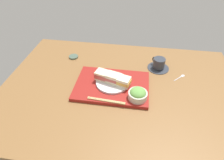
% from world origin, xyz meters
% --- Properties ---
extents(ground_plane, '(1.40, 1.00, 0.03)m').
position_xyz_m(ground_plane, '(0.00, 0.00, -0.01)').
color(ground_plane, brown).
extents(serving_tray, '(0.42, 0.30, 0.02)m').
position_xyz_m(serving_tray, '(-0.05, 0.00, 0.01)').
color(serving_tray, maroon).
rests_on(serving_tray, ground_plane).
extents(sandwich_plate, '(0.19, 0.19, 0.01)m').
position_xyz_m(sandwich_plate, '(-0.05, 0.01, 0.03)').
color(sandwich_plate, silver).
rests_on(sandwich_plate, serving_tray).
extents(sandwich_near, '(0.09, 0.08, 0.05)m').
position_xyz_m(sandwich_near, '(-0.11, 0.03, 0.06)').
color(sandwich_near, beige).
rests_on(sandwich_near, sandwich_plate).
extents(sandwich_middle, '(0.09, 0.08, 0.05)m').
position_xyz_m(sandwich_middle, '(-0.05, 0.01, 0.06)').
color(sandwich_middle, beige).
rests_on(sandwich_middle, sandwich_plate).
extents(sandwich_far, '(0.09, 0.08, 0.05)m').
position_xyz_m(sandwich_far, '(0.02, -0.01, 0.06)').
color(sandwich_far, '#EFE5C1').
rests_on(sandwich_far, sandwich_plate).
extents(salad_bowl, '(0.10, 0.10, 0.06)m').
position_xyz_m(salad_bowl, '(0.10, -0.09, 0.05)').
color(salad_bowl, beige).
rests_on(salad_bowl, serving_tray).
extents(chopsticks_pair, '(0.20, 0.03, 0.01)m').
position_xyz_m(chopsticks_pair, '(-0.06, -0.14, 0.02)').
color(chopsticks_pair, tan).
rests_on(chopsticks_pair, serving_tray).
extents(coffee_cup, '(0.14, 0.14, 0.07)m').
position_xyz_m(coffee_cup, '(0.23, 0.23, 0.03)').
color(coffee_cup, '#333842').
rests_on(coffee_cup, ground_plane).
extents(small_sauce_dish, '(0.06, 0.06, 0.01)m').
position_xyz_m(small_sauce_dish, '(-0.37, 0.27, 0.01)').
color(small_sauce_dish, '#4C6051').
rests_on(small_sauce_dish, ground_plane).
extents(teaspoon, '(0.08, 0.08, 0.01)m').
position_xyz_m(teaspoon, '(0.37, 0.16, 0.00)').
color(teaspoon, silver).
rests_on(teaspoon, ground_plane).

